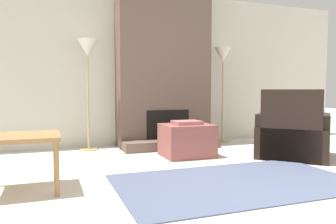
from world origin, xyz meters
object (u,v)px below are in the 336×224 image
at_px(ottoman, 187,140).
at_px(floor_lamp_left, 87,56).
at_px(side_table, 21,142).
at_px(armchair, 293,137).
at_px(floor_lamp_right, 223,61).

bearing_deg(ottoman, floor_lamp_left, 141.93).
relative_size(ottoman, side_table, 1.00).
bearing_deg(ottoman, side_table, -154.92).
xyz_separation_m(armchair, floor_lamp_right, (-0.23, 1.55, 1.15)).
bearing_deg(armchair, floor_lamp_right, -35.66).
xyz_separation_m(ottoman, floor_lamp_right, (1.11, 0.97, 1.20)).
distance_m(ottoman, floor_lamp_left, 2.00).
distance_m(ottoman, floor_lamp_right, 1.91).
xyz_separation_m(side_table, floor_lamp_left, (0.82, 1.94, 1.00)).
relative_size(floor_lamp_left, floor_lamp_right, 1.01).
bearing_deg(floor_lamp_left, ottoman, -38.07).
bearing_deg(floor_lamp_left, armchair, -30.88).
distance_m(ottoman, armchair, 1.46).
bearing_deg(floor_lamp_left, side_table, -112.85).
relative_size(ottoman, floor_lamp_right, 0.41).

